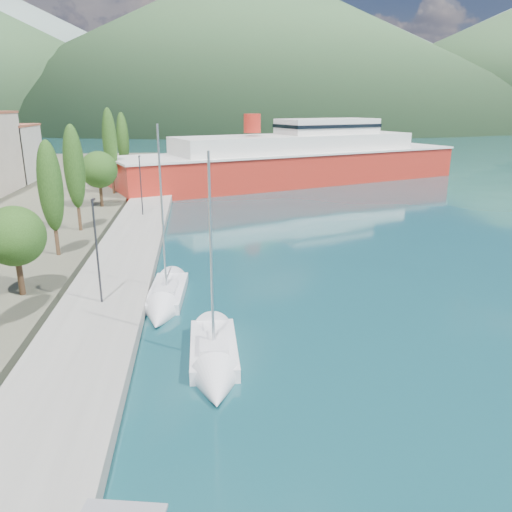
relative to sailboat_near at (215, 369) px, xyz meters
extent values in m
plane|color=#134148|center=(2.71, 112.89, -0.30)|extent=(1400.00, 1400.00, 0.00)
cube|color=gray|center=(-6.29, 18.89, 0.10)|extent=(5.00, 88.00, 0.80)
cone|color=gray|center=(82.71, 672.89, 89.70)|extent=(760.00, 760.00, 180.00)
cone|color=#355632|center=(42.71, 392.89, 57.20)|extent=(480.00, 480.00, 115.00)
cube|color=silver|center=(-29.29, 58.89, 4.40)|extent=(9.00, 10.00, 8.00)
cylinder|color=#47301E|center=(-11.37, 9.68, 1.53)|extent=(0.36, 0.36, 2.25)
sphere|color=#264A17|center=(-11.37, 9.68, 4.09)|extent=(3.60, 3.60, 3.60)
cylinder|color=#47301E|center=(-11.37, 18.12, 1.36)|extent=(0.30, 0.30, 1.92)
ellipsoid|color=#264A17|center=(-11.37, 18.12, 5.73)|extent=(1.80, 1.80, 6.81)
cylinder|color=#47301E|center=(-11.37, 26.01, 1.45)|extent=(0.30, 0.30, 2.10)
ellipsoid|color=#264A17|center=(-11.37, 26.01, 6.22)|extent=(1.80, 1.80, 7.44)
cylinder|color=#47301E|center=(-11.37, 37.22, 1.68)|extent=(0.36, 0.36, 2.54)
sphere|color=#264A17|center=(-11.37, 37.22, 4.58)|extent=(4.07, 4.07, 4.07)
cylinder|color=#47301E|center=(-11.37, 45.97, 1.59)|extent=(0.30, 0.30, 2.37)
ellipsoid|color=#264A17|center=(-11.37, 45.97, 6.98)|extent=(1.80, 1.80, 8.40)
cylinder|color=#47301E|center=(-11.37, 57.63, 1.51)|extent=(0.30, 0.30, 2.21)
ellipsoid|color=#264A17|center=(-11.37, 57.63, 6.54)|extent=(1.80, 1.80, 7.85)
cylinder|color=#2D2D33|center=(-6.29, 7.61, 3.50)|extent=(0.12, 0.12, 6.00)
cube|color=#2D2D33|center=(-6.29, 7.86, 6.50)|extent=(0.15, 0.50, 0.12)
cylinder|color=#2D2D33|center=(-6.29, 31.80, 3.50)|extent=(0.12, 0.12, 6.00)
cube|color=#2D2D33|center=(-6.29, 32.05, 6.50)|extent=(0.15, 0.50, 0.12)
cube|color=silver|center=(0.02, 1.84, -0.05)|extent=(2.30, 5.51, 0.88)
cube|color=silver|center=(0.01, 1.47, 0.53)|extent=(1.37, 2.21, 0.34)
cylinder|color=silver|center=(0.01, 1.47, 5.03)|extent=(0.12, 0.12, 9.28)
cone|color=silver|center=(-0.02, -1.67, -0.05)|extent=(2.27, 2.58, 2.25)
cube|color=silver|center=(-2.64, 9.97, -0.06)|extent=(2.57, 6.03, 0.83)
cube|color=silver|center=(-2.67, 9.58, 0.49)|extent=(1.45, 2.44, 0.32)
cylinder|color=silver|center=(-2.67, 9.58, 5.43)|extent=(0.12, 0.12, 10.15)
cone|color=silver|center=(-2.93, 6.21, -0.06)|extent=(2.33, 2.90, 2.12)
cube|color=#B22418|center=(14.81, 56.83, 1.81)|extent=(55.89, 31.04, 5.36)
cube|color=silver|center=(14.81, 56.83, 4.49)|extent=(56.38, 31.51, 0.29)
cube|color=silver|center=(14.81, 56.83, 5.64)|extent=(39.16, 22.92, 2.87)
cube|color=silver|center=(20.16, 58.94, 8.23)|extent=(17.08, 12.33, 2.30)
cylinder|color=#B22418|center=(7.68, 54.02, 8.90)|extent=(2.49, 2.49, 2.68)
camera|label=1|loc=(-0.49, -20.34, 11.58)|focal=35.00mm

